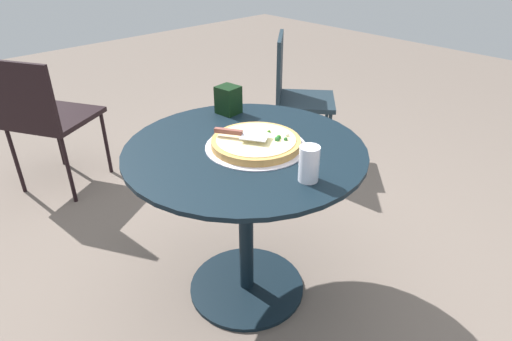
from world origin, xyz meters
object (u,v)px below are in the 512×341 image
(drinking_cup, at_px, (309,164))
(patio_chair_far, at_px, (295,91))
(pizza_server, at_px, (241,134))
(patio_chair_corner, at_px, (43,114))
(patio_table, at_px, (246,191))
(pizza_on_tray, at_px, (256,143))
(napkin_dispenser, at_px, (228,100))

(drinking_cup, height_order, patio_chair_far, patio_chair_far)
(pizza_server, bearing_deg, patio_chair_corner, 99.99)
(drinking_cup, height_order, patio_chair_corner, drinking_cup)
(patio_table, relative_size, pizza_server, 4.59)
(pizza_on_tray, distance_m, drinking_cup, 0.31)
(pizza_server, relative_size, napkin_dispenser, 1.65)
(patio_table, xyz_separation_m, napkin_dispenser, (0.18, 0.31, 0.26))
(pizza_server, distance_m, drinking_cup, 0.34)
(pizza_on_tray, bearing_deg, patio_chair_corner, 101.29)
(patio_table, height_order, patio_chair_far, patio_chair_far)
(drinking_cup, relative_size, patio_chair_far, 0.14)
(pizza_on_tray, bearing_deg, pizza_server, 136.71)
(napkin_dispenser, bearing_deg, pizza_on_tray, 148.99)
(drinking_cup, bearing_deg, patio_chair_far, 43.50)
(patio_chair_corner, bearing_deg, drinking_cup, -81.94)
(patio_table, height_order, drinking_cup, drinking_cup)
(patio_table, relative_size, pizza_on_tray, 2.39)
(drinking_cup, xyz_separation_m, patio_chair_corner, (-0.26, 1.80, -0.28))
(napkin_dispenser, bearing_deg, patio_chair_far, -72.70)
(patio_table, height_order, patio_chair_corner, patio_chair_corner)
(drinking_cup, bearing_deg, pizza_on_tray, 81.60)
(drinking_cup, bearing_deg, patio_table, 88.12)
(pizza_server, xyz_separation_m, patio_chair_corner, (-0.26, 1.46, -0.28))
(patio_chair_corner, bearing_deg, napkin_dispenser, -68.92)
(pizza_on_tray, xyz_separation_m, patio_chair_far, (1.08, 0.77, -0.24))
(patio_chair_far, bearing_deg, napkin_dispenser, -155.32)
(patio_table, xyz_separation_m, patio_chair_far, (1.12, 0.74, -0.03))
(patio_chair_far, xyz_separation_m, patio_chair_corner, (-1.38, 0.73, 0.00))
(pizza_server, height_order, patio_chair_far, patio_chair_far)
(patio_chair_corner, bearing_deg, pizza_on_tray, -78.71)
(pizza_server, bearing_deg, napkin_dispenser, 57.52)
(pizza_on_tray, distance_m, napkin_dispenser, 0.37)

